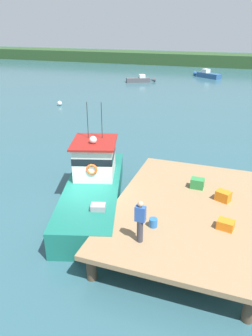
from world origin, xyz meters
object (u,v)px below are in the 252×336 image
at_px(main_fishing_boat, 94,183).
at_px(mooring_buoy_spare_mooring, 60,103).
at_px(crate_single_far, 226,225).
at_px(crate_stack_near_edge, 197,183).
at_px(crate_stack_mid_dock, 223,196).
at_px(deckhand_by_the_boat, 140,221).
at_px(moored_boat_off_the_point, 140,80).
at_px(moored_boat_far_left, 207,75).
at_px(bait_bucket, 153,223).

xyz_separation_m(main_fishing_boat, mooring_buoy_spare_mooring, (-12.34, 17.64, -0.76)).
distance_m(crate_single_far, crate_stack_near_edge, 3.30).
relative_size(crate_stack_mid_dock, deckhand_by_the_boat, 0.37).
xyz_separation_m(crate_stack_near_edge, moored_boat_off_the_point, (-13.49, 34.46, -1.04)).
distance_m(main_fishing_boat, moored_boat_off_the_point, 36.36).
height_order(crate_stack_mid_dock, moored_boat_far_left, crate_stack_mid_dock).
bearing_deg(crate_stack_near_edge, moored_boat_off_the_point, 111.38).
bearing_deg(crate_stack_near_edge, mooring_buoy_spare_mooring, 135.83).
relative_size(main_fishing_boat, mooring_buoy_spare_mooring, 19.67).
bearing_deg(moored_boat_far_left, moored_boat_off_the_point, -138.55).
distance_m(deckhand_by_the_boat, mooring_buoy_spare_mooring, 26.83).
height_order(crate_stack_near_edge, deckhand_by_the_boat, deckhand_by_the_boat).
xyz_separation_m(crate_stack_mid_dock, moored_boat_off_the_point, (-14.72, 35.27, -1.03)).
relative_size(main_fishing_boat, moored_boat_far_left, 1.99).
xyz_separation_m(crate_stack_near_edge, moored_boat_far_left, (-4.29, 42.59, -0.97)).
bearing_deg(crate_stack_near_edge, main_fishing_boat, -169.93).
bearing_deg(crate_single_far, moored_boat_off_the_point, 111.80).
relative_size(crate_stack_mid_dock, mooring_buoy_spare_mooring, 1.19).
relative_size(crate_stack_near_edge, moored_boat_off_the_point, 0.14).
xyz_separation_m(main_fishing_boat, crate_stack_mid_dock, (6.15, 0.06, 0.42)).
height_order(bait_bucket, moored_boat_far_left, bait_bucket).
bearing_deg(moored_boat_off_the_point, crate_stack_mid_dock, -67.34).
xyz_separation_m(crate_single_far, mooring_buoy_spare_mooring, (-18.73, 19.72, -1.13)).
relative_size(deckhand_by_the_boat, moored_boat_off_the_point, 0.37).
relative_size(crate_stack_mid_dock, moored_boat_off_the_point, 0.14).
distance_m(moored_boat_off_the_point, mooring_buoy_spare_mooring, 18.09).
distance_m(bait_bucket, deckhand_by_the_boat, 1.26).
distance_m(crate_stack_near_edge, mooring_buoy_spare_mooring, 24.10).
xyz_separation_m(crate_stack_mid_dock, mooring_buoy_spare_mooring, (-18.49, 17.58, -1.17)).
relative_size(crate_single_far, crate_stack_mid_dock, 1.00).
bearing_deg(bait_bucket, deckhand_by_the_boat, -101.50).
height_order(crate_stack_mid_dock, moored_boat_off_the_point, crate_stack_mid_dock).
height_order(crate_single_far, mooring_buoy_spare_mooring, crate_single_far).
relative_size(crate_single_far, moored_boat_far_left, 0.12).
bearing_deg(bait_bucket, crate_stack_near_edge, 73.18).
bearing_deg(mooring_buoy_spare_mooring, moored_boat_off_the_point, 77.97).
bearing_deg(mooring_buoy_spare_mooring, crate_stack_mid_dock, -43.55).
xyz_separation_m(deckhand_by_the_boat, moored_boat_off_the_point, (-12.16, 39.21, -1.67)).
height_order(bait_bucket, deckhand_by_the_boat, deckhand_by_the_boat).
bearing_deg(mooring_buoy_spare_mooring, moored_boat_far_left, 63.32).
xyz_separation_m(deckhand_by_the_boat, mooring_buoy_spare_mooring, (-15.93, 21.52, -1.81)).
xyz_separation_m(crate_single_far, moored_boat_off_the_point, (-14.96, 37.41, -0.99)).
bearing_deg(crate_stack_mid_dock, crate_stack_near_edge, 146.62).
height_order(crate_single_far, deckhand_by_the_boat, deckhand_by_the_boat).
distance_m(crate_stack_near_edge, bait_bucket, 3.89).
distance_m(deckhand_by_the_boat, moored_boat_off_the_point, 41.09).
distance_m(bait_bucket, mooring_buoy_spare_mooring, 26.11).
bearing_deg(moored_boat_off_the_point, deckhand_by_the_boat, -72.77).
bearing_deg(crate_stack_near_edge, moored_boat_far_left, 95.75).
height_order(main_fishing_boat, mooring_buoy_spare_mooring, main_fishing_boat).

